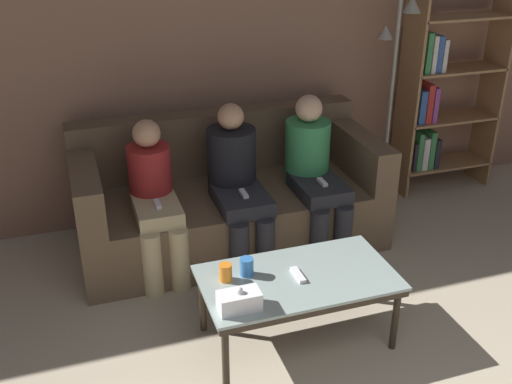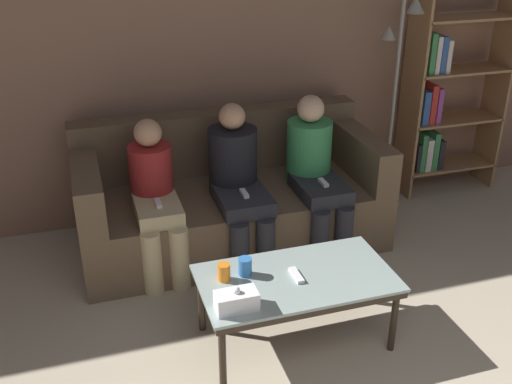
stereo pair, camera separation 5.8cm
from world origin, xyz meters
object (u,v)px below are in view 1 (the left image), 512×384
(coffee_table, at_px, (298,283))
(seated_person_mid_left, at_px, (237,179))
(cup_near_right, at_px, (247,267))
(tissue_box, at_px, (239,300))
(couch, at_px, (228,199))
(seated_person_left_end, at_px, (154,196))
(game_remote, at_px, (298,275))
(standing_lamp, at_px, (394,83))
(cup_near_left, at_px, (226,272))
(bookshelf, at_px, (438,100))
(seated_person_mid_right, at_px, (313,169))

(coffee_table, distance_m, seated_person_mid_left, 1.05)
(cup_near_right, relative_size, tissue_box, 0.48)
(coffee_table, bearing_deg, couch, 92.31)
(couch, relative_size, seated_person_left_end, 2.08)
(game_remote, height_order, seated_person_mid_left, seated_person_mid_left)
(game_remote, relative_size, standing_lamp, 0.09)
(cup_near_right, bearing_deg, game_remote, -21.64)
(coffee_table, relative_size, standing_lamp, 0.65)
(tissue_box, xyz_separation_m, seated_person_mid_left, (0.35, 1.20, 0.11))
(tissue_box, xyz_separation_m, standing_lamp, (1.77, 1.62, 0.55))
(cup_near_left, distance_m, seated_person_left_end, 0.95)
(coffee_table, bearing_deg, bookshelf, 39.62)
(cup_near_right, xyz_separation_m, tissue_box, (-0.13, -0.29, -0.00))
(bookshelf, distance_m, seated_person_left_end, 2.61)
(game_remote, distance_m, seated_person_left_end, 1.20)
(couch, height_order, tissue_box, couch)
(coffee_table, relative_size, seated_person_left_end, 1.04)
(tissue_box, distance_m, seated_person_mid_left, 1.26)
(coffee_table, xyz_separation_m, seated_person_left_end, (-0.63, 1.01, 0.17))
(seated_person_mid_right, bearing_deg, game_remote, -117.27)
(tissue_box, xyz_separation_m, game_remote, (0.40, 0.18, -0.04))
(bookshelf, bearing_deg, seated_person_mid_left, -164.17)
(bookshelf, bearing_deg, cup_near_left, -147.14)
(couch, relative_size, bookshelf, 1.28)
(couch, height_order, seated_person_mid_left, seated_person_mid_left)
(cup_near_left, relative_size, tissue_box, 0.46)
(seated_person_mid_right, bearing_deg, cup_near_left, -134.77)
(seated_person_left_end, height_order, seated_person_mid_right, seated_person_mid_right)
(standing_lamp, height_order, seated_person_mid_left, standing_lamp)
(seated_person_left_end, bearing_deg, bookshelf, 12.63)
(couch, bearing_deg, tissue_box, -103.64)
(cup_near_right, bearing_deg, tissue_box, -114.50)
(coffee_table, relative_size, cup_near_left, 10.88)
(coffee_table, bearing_deg, seated_person_mid_left, 92.83)
(coffee_table, xyz_separation_m, bookshelf, (1.91, 1.58, 0.41))
(seated_person_left_end, relative_size, seated_person_mid_left, 0.95)
(seated_person_mid_left, bearing_deg, bookshelf, 15.83)
(cup_near_left, height_order, tissue_box, tissue_box)
(couch, bearing_deg, game_remote, -87.69)
(tissue_box, height_order, game_remote, tissue_box)
(standing_lamp, bearing_deg, tissue_box, -137.58)
(cup_near_left, xyz_separation_m, standing_lamp, (1.77, 1.35, 0.55))
(coffee_table, relative_size, game_remote, 7.32)
(game_remote, relative_size, seated_person_mid_left, 0.14)
(bookshelf, bearing_deg, coffee_table, -140.38)
(couch, relative_size, tissue_box, 9.95)
(couch, bearing_deg, seated_person_mid_left, -90.00)
(standing_lamp, xyz_separation_m, seated_person_left_end, (-2.00, -0.43, -0.48))
(cup_near_right, distance_m, tissue_box, 0.31)
(tissue_box, relative_size, seated_person_mid_left, 0.20)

